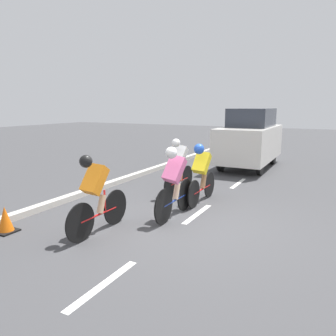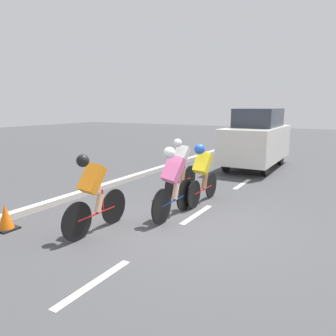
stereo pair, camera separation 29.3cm
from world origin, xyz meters
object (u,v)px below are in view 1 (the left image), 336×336
cyclist_yellow (202,171)px  cyclist_orange (96,193)px  traffic_cone (5,220)px  support_car (250,138)px  cyclist_pink (174,181)px  cyclist_white (179,165)px

cyclist_yellow → cyclist_orange: size_ratio=0.98×
traffic_cone → support_car: bearing=-105.5°
cyclist_pink → cyclist_white: bearing=-67.0°
cyclist_white → cyclist_orange: size_ratio=0.99×
cyclist_yellow → cyclist_orange: (0.96, 2.65, -0.01)m
cyclist_yellow → traffic_cone: size_ratio=3.37×
cyclist_white → cyclist_yellow: bearing=150.5°
cyclist_yellow → support_car: size_ratio=0.42×
cyclist_yellow → cyclist_pink: 1.24m
cyclist_pink → cyclist_orange: (0.86, 1.41, -0.02)m
support_car → traffic_cone: (2.37, 8.57, -0.86)m
support_car → cyclist_pink: bearing=90.4°
traffic_cone → cyclist_pink: bearing=-138.6°
support_car → cyclist_yellow: bearing=91.6°
support_car → cyclist_white: bearing=81.9°
cyclist_white → support_car: support_car is taller
cyclist_orange → traffic_cone: (1.56, 0.72, -0.54)m
cyclist_yellow → cyclist_white: cyclist_white is taller
cyclist_pink → cyclist_orange: cyclist_pink is taller
cyclist_yellow → cyclist_orange: cyclist_orange is taller
cyclist_pink → traffic_cone: bearing=41.4°
cyclist_yellow → traffic_cone: 4.24m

